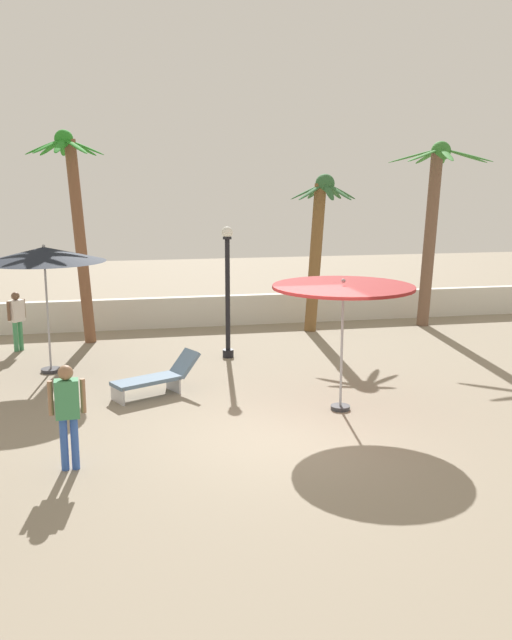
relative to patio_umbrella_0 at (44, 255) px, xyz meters
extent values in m
plane|color=gray|center=(4.56, -5.08, -2.75)|extent=(56.00, 56.00, 0.00)
cube|color=silver|center=(4.56, 4.47, -2.28)|extent=(25.20, 0.30, 0.92)
cylinder|color=#333338|center=(0.00, 0.00, -2.71)|extent=(0.46, 0.46, 0.08)
cylinder|color=#A5A5AD|center=(0.00, 0.00, -1.42)|extent=(0.05, 0.05, 2.65)
cone|color=black|center=(0.00, 0.00, 0.02)|extent=(2.78, 2.78, 0.34)
sphere|color=#99999E|center=(0.00, 0.00, 0.21)|extent=(0.08, 0.08, 0.08)
cylinder|color=#333338|center=(5.79, -3.97, -2.71)|extent=(0.38, 0.38, 0.08)
cylinder|color=#A5A5AD|center=(5.79, -3.97, -1.52)|extent=(0.05, 0.05, 2.45)
cylinder|color=maroon|center=(5.79, -3.97, -0.31)|extent=(2.70, 2.70, 0.06)
sphere|color=#99999E|center=(5.79, -3.97, -0.20)|extent=(0.08, 0.08, 0.08)
cylinder|color=brown|center=(10.97, 3.18, -0.11)|extent=(0.58, 0.36, 5.28)
sphere|color=#357A2F|center=(11.19, 3.18, 2.52)|extent=(0.58, 0.58, 0.58)
ellipsoid|color=#357A2F|center=(11.96, 3.18, 2.39)|extent=(1.52, 0.21, 0.46)
ellipsoid|color=#357A2F|center=(11.56, 3.87, 2.39)|extent=(0.91, 1.43, 0.46)
ellipsoid|color=#357A2F|center=(11.14, 3.96, 2.39)|extent=(0.29, 1.53, 0.46)
ellipsoid|color=#357A2F|center=(10.47, 3.49, 2.39)|extent=(1.48, 0.78, 0.46)
ellipsoid|color=#357A2F|center=(10.49, 2.83, 2.39)|extent=(1.44, 0.88, 0.46)
ellipsoid|color=#357A2F|center=(11.00, 2.43, 2.39)|extent=(0.56, 1.52, 0.46)
ellipsoid|color=#357A2F|center=(11.77, 2.67, 2.39)|extent=(1.28, 1.15, 0.46)
cylinder|color=brown|center=(0.68, 2.93, -0.01)|extent=(0.60, 0.31, 5.48)
sphere|color=#278324|center=(0.39, 2.93, 2.73)|extent=(0.49, 0.49, 0.49)
ellipsoid|color=#278324|center=(0.92, 2.94, 2.53)|extent=(1.01, 0.21, 0.46)
ellipsoid|color=#278324|center=(0.81, 3.26, 2.53)|extent=(0.91, 0.78, 0.46)
ellipsoid|color=#278324|center=(0.35, 3.46, 2.53)|extent=(0.29, 1.02, 0.46)
ellipsoid|color=#278324|center=(0.03, 3.32, 2.53)|extent=(0.82, 0.87, 0.46)
ellipsoid|color=#278324|center=(-0.13, 2.99, 2.53)|extent=(1.02, 0.32, 0.46)
ellipsoid|color=#278324|center=(0.01, 2.56, 2.53)|extent=(0.86, 0.84, 0.46)
ellipsoid|color=#278324|center=(0.31, 2.41, 2.53)|extent=(0.35, 1.02, 0.46)
ellipsoid|color=#278324|center=(0.71, 2.50, 2.53)|extent=(0.75, 0.93, 0.46)
cylinder|color=brown|center=(7.34, 3.11, -0.58)|extent=(0.60, 0.35, 4.34)
sphere|color=#306234|center=(7.59, 3.11, 1.58)|extent=(0.56, 0.56, 0.56)
ellipsoid|color=#306234|center=(8.11, 3.18, 1.35)|extent=(0.98, 0.33, 0.51)
ellipsoid|color=#306234|center=(7.97, 3.47, 1.35)|extent=(0.83, 0.81, 0.51)
ellipsoid|color=#306234|center=(7.47, 3.62, 1.35)|extent=(0.42, 0.98, 0.51)
ellipsoid|color=#306234|center=(7.09, 3.24, 1.35)|extent=(0.98, 0.44, 0.51)
ellipsoid|color=#306234|center=(7.12, 2.89, 1.35)|extent=(0.96, 0.59, 0.51)
ellipsoid|color=#306234|center=(7.55, 2.59, 1.35)|extent=(0.27, 0.98, 0.51)
ellipsoid|color=#306234|center=(7.87, 2.67, 1.35)|extent=(0.68, 0.93, 0.51)
cylinder|color=black|center=(4.30, 0.51, -2.65)|extent=(0.28, 0.28, 0.20)
cylinder|color=black|center=(4.30, 0.51, -1.23)|extent=(0.12, 0.12, 3.02)
cylinder|color=black|center=(4.30, 0.51, 0.28)|extent=(0.22, 0.22, 0.06)
sphere|color=white|center=(4.30, 0.51, 0.42)|extent=(0.28, 0.28, 0.28)
cube|color=#B7B7BC|center=(1.52, -2.67, -2.57)|extent=(0.28, 0.51, 0.35)
cube|color=#B7B7BC|center=(2.69, -2.10, -2.57)|extent=(0.28, 0.51, 0.35)
cube|color=slate|center=(2.10, -2.39, -2.40)|extent=(1.50, 1.11, 0.08)
cube|color=slate|center=(2.95, -1.98, -2.18)|extent=(0.69, 0.71, 0.53)
cylinder|color=#3F8C59|center=(-0.94, 2.34, -2.35)|extent=(0.12, 0.12, 0.79)
cylinder|color=#3F8C59|center=(-1.06, 2.23, -2.35)|extent=(0.12, 0.12, 0.79)
cube|color=silver|center=(-1.00, 2.28, -1.67)|extent=(0.42, 0.42, 0.56)
sphere|color=brown|center=(-1.00, 2.28, -1.28)|extent=(0.21, 0.21, 0.21)
cylinder|color=brown|center=(-0.83, 2.45, -1.64)|extent=(0.08, 0.08, 0.51)
cylinder|color=brown|center=(-1.17, 2.11, -1.64)|extent=(0.08, 0.08, 0.51)
cylinder|color=#3359B2|center=(0.69, -5.85, -2.32)|extent=(0.12, 0.12, 0.85)
cylinder|color=#3359B2|center=(0.85, -5.84, -2.32)|extent=(0.12, 0.12, 0.85)
cube|color=#3F8C59|center=(0.77, -5.85, -1.60)|extent=(0.37, 0.26, 0.60)
sphere|color=#936B4C|center=(0.77, -5.85, -1.18)|extent=(0.23, 0.23, 0.23)
cylinder|color=#936B4C|center=(0.53, -5.86, -1.57)|extent=(0.08, 0.08, 0.54)
cylinder|color=#936B4C|center=(1.01, -5.84, -1.57)|extent=(0.08, 0.08, 0.54)
camera|label=1|loc=(1.56, -16.26, 1.67)|focal=38.66mm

